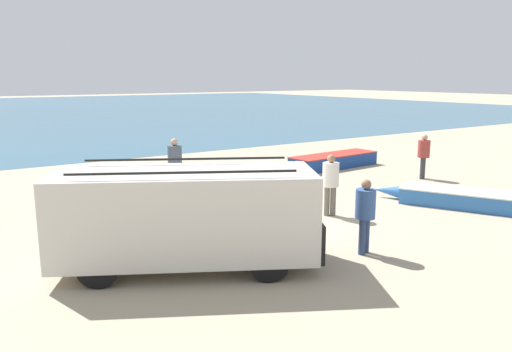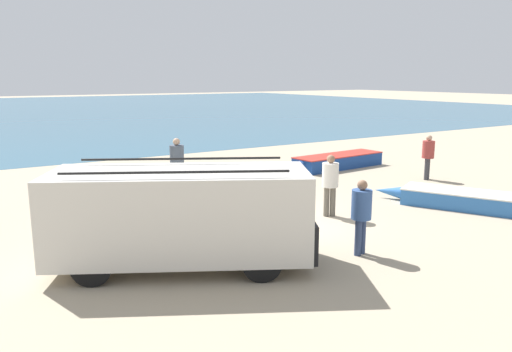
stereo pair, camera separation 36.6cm
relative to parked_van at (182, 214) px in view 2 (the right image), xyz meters
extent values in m
plane|color=tan|center=(3.08, 2.08, -1.12)|extent=(200.00, 200.00, 0.00)
cube|color=#33607A|center=(3.08, 54.08, -1.12)|extent=(120.00, 80.00, 0.01)
cube|color=beige|center=(-0.02, 0.01, 0.02)|extent=(5.46, 4.19, 1.73)
cube|color=black|center=(2.28, -1.24, -0.45)|extent=(0.96, 1.64, 0.78)
cube|color=#1E232D|center=(2.21, -1.20, 0.53)|extent=(0.88, 1.55, 0.55)
cylinder|color=black|center=(1.78, 0.00, -0.74)|extent=(0.78, 0.56, 0.77)
cylinder|color=black|center=(0.97, -1.50, -0.74)|extent=(0.78, 0.56, 0.77)
cylinder|color=black|center=(-1.02, 1.53, -0.74)|extent=(0.78, 0.56, 0.77)
cylinder|color=black|center=(-1.83, 0.03, -0.74)|extent=(0.78, 0.56, 0.77)
cylinder|color=black|center=(0.34, 0.69, 1.01)|extent=(3.73, 2.06, 0.05)
cylinder|color=black|center=(-0.39, -0.66, 1.01)|extent=(3.73, 2.06, 0.05)
cube|color=navy|center=(10.35, 6.94, -0.85)|extent=(4.33, 1.56, 0.54)
cone|color=navy|center=(7.77, 6.75, -0.85)|extent=(0.97, 0.58, 0.51)
cube|color=#B22D23|center=(10.35, 6.94, -0.65)|extent=(0.29, 1.15, 0.05)
cube|color=#B22D23|center=(10.35, 6.94, -0.57)|extent=(4.37, 1.57, 0.04)
cube|color=#2D66AD|center=(9.27, -0.61, -0.89)|extent=(3.13, 4.57, 0.47)
cone|color=#2D66AD|center=(8.02, 1.84, -0.89)|extent=(0.84, 1.08, 0.44)
cube|color=silver|center=(9.27, -0.61, -0.72)|extent=(1.09, 0.69, 0.05)
cube|color=silver|center=(9.27, -0.61, -0.64)|extent=(3.16, 4.62, 0.04)
cylinder|color=#38383D|center=(11.44, 3.21, -0.71)|extent=(0.16, 0.16, 0.83)
cylinder|color=#38383D|center=(11.60, 3.28, -0.71)|extent=(0.16, 0.16, 0.83)
cylinder|color=#993833|center=(11.52, 3.24, 0.03)|extent=(0.45, 0.45, 0.65)
sphere|color=tan|center=(11.52, 3.24, 0.47)|extent=(0.22, 0.22, 0.22)
cylinder|color=navy|center=(2.61, 6.50, -0.68)|extent=(0.17, 0.17, 0.88)
cylinder|color=navy|center=(2.79, 6.47, -0.68)|extent=(0.17, 0.17, 0.88)
cylinder|color=#424C5B|center=(2.70, 6.48, 0.11)|extent=(0.48, 0.48, 0.70)
sphere|color=tan|center=(2.70, 6.48, 0.58)|extent=(0.24, 0.24, 0.24)
cylinder|color=#5B564C|center=(4.97, 1.36, -0.70)|extent=(0.16, 0.16, 0.84)
cylinder|color=#5B564C|center=(5.13, 1.28, -0.70)|extent=(0.16, 0.16, 0.84)
cylinder|color=silver|center=(5.05, 1.32, 0.06)|extent=(0.46, 0.46, 0.67)
sphere|color=#8C664C|center=(5.05, 1.32, 0.50)|extent=(0.23, 0.23, 0.23)
cylinder|color=navy|center=(3.51, -1.43, -0.72)|extent=(0.15, 0.15, 0.81)
cylinder|color=navy|center=(3.68, -1.39, -0.72)|extent=(0.15, 0.15, 0.81)
cylinder|color=#335189|center=(3.59, -1.41, 0.01)|extent=(0.44, 0.44, 0.64)
sphere|color=#8C664C|center=(3.59, -1.41, 0.44)|extent=(0.22, 0.22, 0.22)
camera|label=1|loc=(-4.23, -8.84, 2.73)|focal=35.00mm
camera|label=2|loc=(-3.93, -9.04, 2.73)|focal=35.00mm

